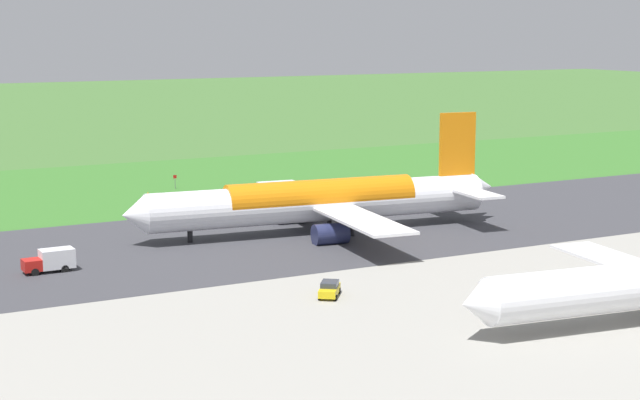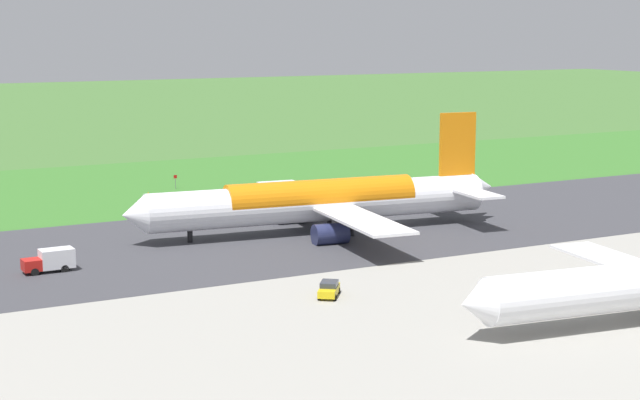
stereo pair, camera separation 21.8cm
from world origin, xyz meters
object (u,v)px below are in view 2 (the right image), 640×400
at_px(service_car_followme, 329,289).
at_px(traffic_cone_orange, 148,193).
at_px(service_truck_fuel, 51,260).
at_px(no_stopping_sign, 175,181).
at_px(airliner_main, 323,201).

height_order(service_car_followme, traffic_cone_orange, service_car_followme).
height_order(service_truck_fuel, traffic_cone_orange, service_truck_fuel).
bearing_deg(no_stopping_sign, service_truck_fuel, 56.85).
bearing_deg(service_truck_fuel, no_stopping_sign, -123.15).
distance_m(service_car_followme, traffic_cone_orange, 70.88).
bearing_deg(no_stopping_sign, service_car_followme, 82.61).
height_order(airliner_main, no_stopping_sign, airliner_main).
xyz_separation_m(airliner_main, no_stopping_sign, (5.30, -44.80, -2.89)).
distance_m(service_car_followme, no_stopping_sign, 75.30).
bearing_deg(airliner_main, traffic_cone_orange, -74.31).
xyz_separation_m(service_car_followme, traffic_cone_orange, (-3.50, -70.79, -0.57)).
relative_size(airliner_main, service_car_followme, 12.18).
bearing_deg(traffic_cone_orange, no_stopping_sign, -147.93).
distance_m(airliner_main, traffic_cone_orange, 42.70).
xyz_separation_m(service_car_followme, no_stopping_sign, (-9.69, -74.67, 0.62)).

